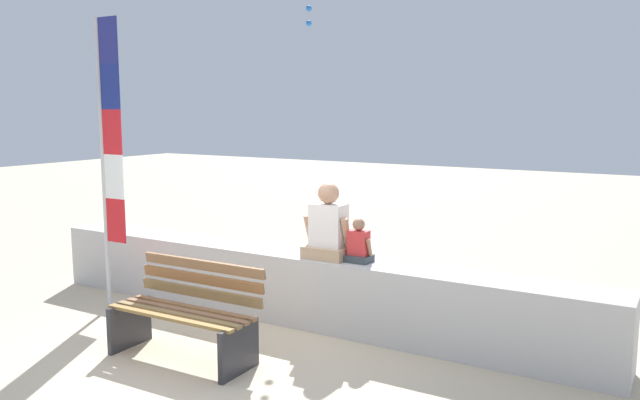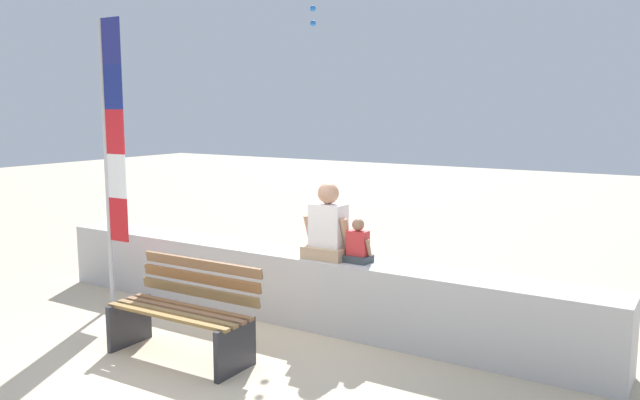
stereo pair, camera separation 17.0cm
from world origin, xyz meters
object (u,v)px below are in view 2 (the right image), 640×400
Objects in this scene: park_bench at (185,314)px; flag_banner at (111,147)px; person_child at (358,245)px; person_adult at (328,229)px.

park_bench is 0.44× the size of flag_banner.
person_child is (1.08, 1.39, 0.53)m from park_bench.
person_child is 3.03m from flag_banner.
person_adult is at bearing 62.53° from park_bench.
park_bench is at bearing -127.76° from person_child.
flag_banner reaches higher than person_adult.
person_adult reaches higher than person_child.
flag_banner is at bearing 158.77° from park_bench.
person_child reaches higher than park_bench.
flag_banner reaches higher than park_bench.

